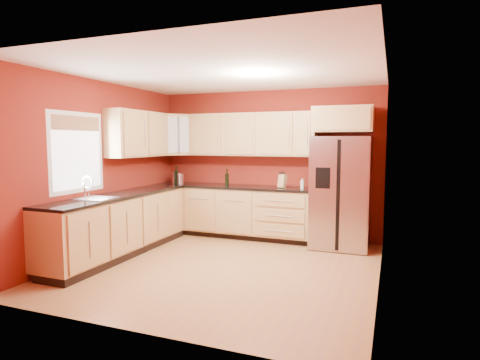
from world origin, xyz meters
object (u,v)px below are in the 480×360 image
(wine_bottle_a, at_px, (176,175))
(refrigerator, at_px, (341,192))
(knife_block, at_px, (282,181))
(soap_dispenser, at_px, (302,183))
(canister_left, at_px, (176,177))

(wine_bottle_a, bearing_deg, refrigerator, 0.01)
(wine_bottle_a, xyz_separation_m, knife_block, (2.02, 0.06, -0.05))
(refrigerator, relative_size, soap_dispenser, 10.32)
(knife_block, bearing_deg, wine_bottle_a, -161.45)
(refrigerator, distance_m, soap_dispenser, 0.65)
(canister_left, xyz_separation_m, knife_block, (2.10, -0.06, 0.01))
(refrigerator, height_order, canister_left, refrigerator)
(soap_dispenser, bearing_deg, canister_left, 178.20)
(canister_left, relative_size, wine_bottle_a, 0.62)
(canister_left, bearing_deg, knife_block, -1.54)
(canister_left, bearing_deg, wine_bottle_a, -56.02)
(refrigerator, relative_size, canister_left, 8.60)
(soap_dispenser, bearing_deg, knife_block, 176.63)
(refrigerator, height_order, wine_bottle_a, refrigerator)
(refrigerator, distance_m, canister_left, 3.08)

